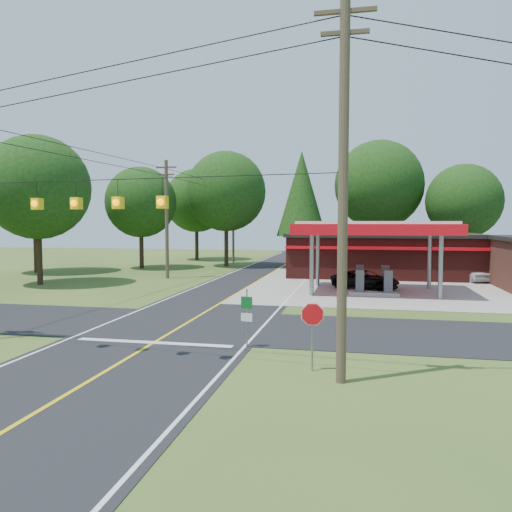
% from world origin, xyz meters
% --- Properties ---
extents(ground, '(120.00, 120.00, 0.00)m').
position_xyz_m(ground, '(0.00, 0.00, 0.00)').
color(ground, '#35531D').
rests_on(ground, ground).
extents(main_highway, '(8.00, 120.00, 0.02)m').
position_xyz_m(main_highway, '(0.00, 0.00, 0.01)').
color(main_highway, black).
rests_on(main_highway, ground).
extents(cross_road, '(70.00, 7.00, 0.02)m').
position_xyz_m(cross_road, '(0.00, 0.00, 0.01)').
color(cross_road, black).
rests_on(cross_road, ground).
extents(lane_center_yellow, '(0.15, 110.00, 0.00)m').
position_xyz_m(lane_center_yellow, '(0.00, 0.00, 0.03)').
color(lane_center_yellow, yellow).
rests_on(lane_center_yellow, main_highway).
extents(gas_canopy, '(10.60, 7.40, 4.88)m').
position_xyz_m(gas_canopy, '(9.00, 13.00, 4.27)').
color(gas_canopy, gray).
rests_on(gas_canopy, ground).
extents(convenience_store, '(16.40, 7.55, 3.80)m').
position_xyz_m(convenience_store, '(10.00, 22.98, 1.92)').
color(convenience_store, '#571C18').
rests_on(convenience_store, ground).
extents(utility_pole_near_right, '(1.80, 0.30, 11.50)m').
position_xyz_m(utility_pole_near_right, '(7.50, -7.00, 5.96)').
color(utility_pole_near_right, '#473828').
rests_on(utility_pole_near_right, ground).
extents(utility_pole_far_left, '(1.80, 0.30, 10.00)m').
position_xyz_m(utility_pole_far_left, '(-8.00, 18.00, 5.20)').
color(utility_pole_far_left, '#473828').
rests_on(utility_pole_far_left, ground).
extents(utility_pole_north, '(0.30, 0.30, 9.50)m').
position_xyz_m(utility_pole_north, '(-6.50, 35.00, 4.75)').
color(utility_pole_north, '#473828').
rests_on(utility_pole_north, ground).
extents(overhead_beacons, '(17.04, 2.04, 1.03)m').
position_xyz_m(overhead_beacons, '(-1.00, -6.00, 6.21)').
color(overhead_beacons, black).
rests_on(overhead_beacons, ground).
extents(treeline_backdrop, '(70.27, 51.59, 13.30)m').
position_xyz_m(treeline_backdrop, '(0.82, 24.01, 7.49)').
color(treeline_backdrop, '#332316').
rests_on(treeline_backdrop, ground).
extents(suv_car, '(5.94, 5.94, 1.32)m').
position_xyz_m(suv_car, '(8.50, 14.50, 0.66)').
color(suv_car, black).
rests_on(suv_car, ground).
extents(sedan_car, '(5.30, 5.30, 1.46)m').
position_xyz_m(sedan_car, '(17.00, 21.00, 0.73)').
color(sedan_car, silver).
rests_on(sedan_car, ground).
extents(octagonal_stop_sign, '(0.79, 0.16, 2.26)m').
position_xyz_m(octagonal_stop_sign, '(6.54, -6.01, 1.68)').
color(octagonal_stop_sign, gray).
rests_on(octagonal_stop_sign, ground).
extents(route_sign_post, '(0.46, 0.13, 2.27)m').
position_xyz_m(route_sign_post, '(3.80, -3.52, 1.36)').
color(route_sign_post, gray).
rests_on(route_sign_post, ground).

